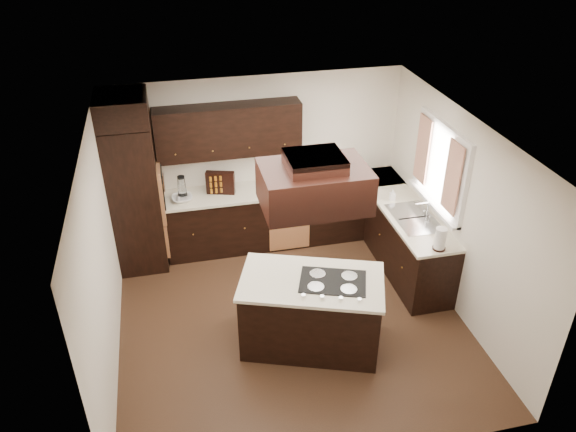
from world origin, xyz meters
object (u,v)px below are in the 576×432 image
object	(u,v)px
range_hood	(314,187)
spice_rack	(220,183)
oven_column	(135,197)
island	(311,313)

from	to	relation	value
range_hood	spice_rack	xyz separation A→B (m)	(-0.70, 2.36, -1.07)
oven_column	spice_rack	xyz separation A→B (m)	(1.17, 0.10, 0.03)
range_hood	oven_column	bearing A→B (deg)	129.74
island	range_hood	world-z (taller)	range_hood
range_hood	spice_rack	distance (m)	2.68
spice_rack	oven_column	bearing A→B (deg)	-158.14
island	range_hood	distance (m)	1.72
island	spice_rack	size ratio (longest dim) A/B	3.86
island	spice_rack	world-z (taller)	spice_rack
island	spice_rack	bearing A→B (deg)	127.96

